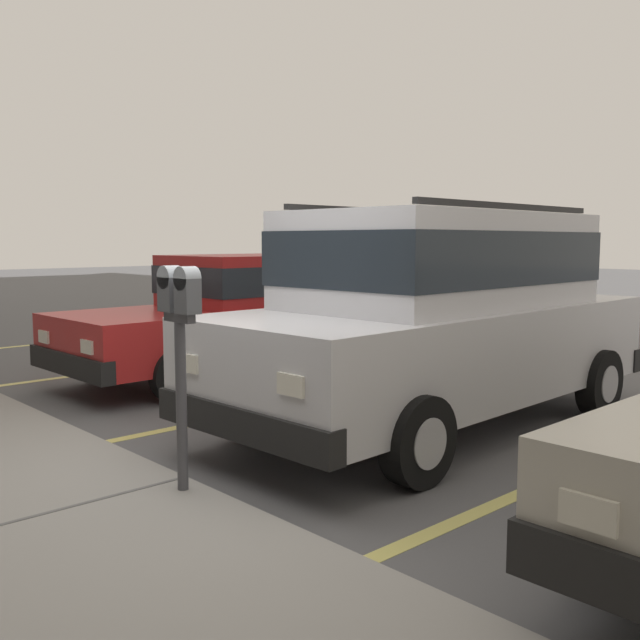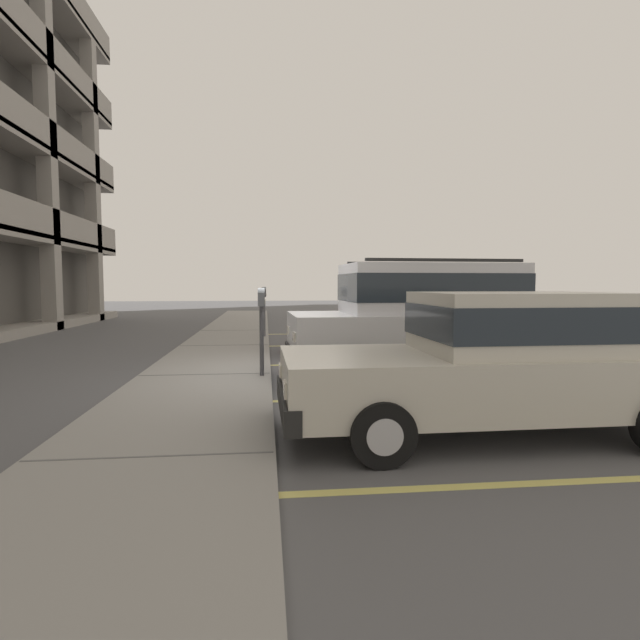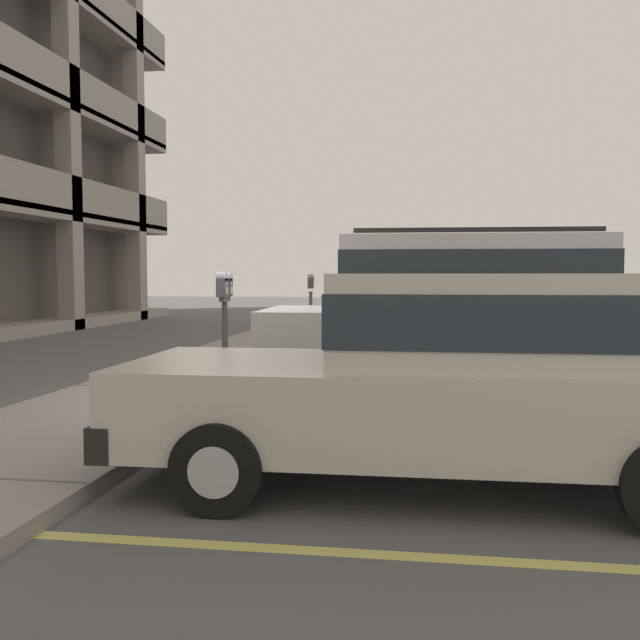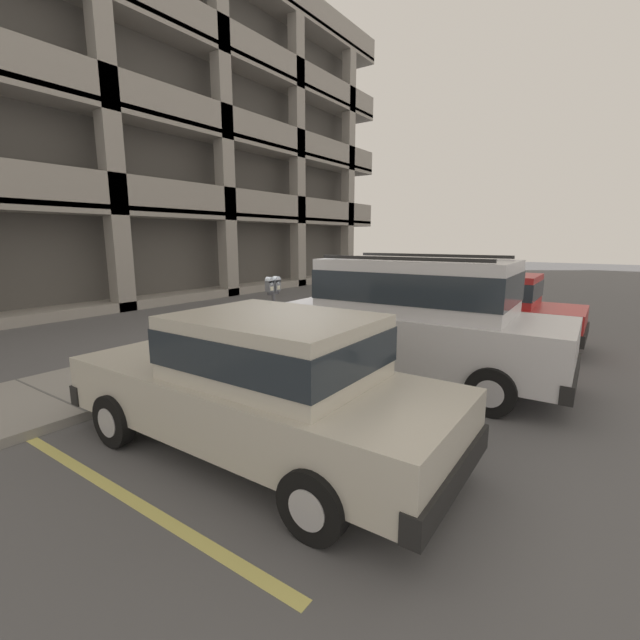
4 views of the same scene
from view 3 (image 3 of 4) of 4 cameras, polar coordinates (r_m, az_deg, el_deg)
The scene contains 8 objects.
ground_plane at distance 8.85m, azimuth -5.02°, elevation -6.68°, with size 80.00×80.00×0.10m.
sidewalk at distance 9.22m, azimuth -12.94°, elevation -5.64°, with size 40.00×2.20×0.12m.
parking_stall_lines at distance 10.15m, azimuth 4.80°, elevation -5.04°, with size 12.51×4.80×0.01m.
silver_suv at distance 8.46m, azimuth 11.70°, elevation 0.55°, with size 2.14×4.84×2.03m.
red_sedan at distance 5.20m, azimuth 10.23°, elevation -4.29°, with size 1.88×4.50×1.54m.
dark_hatchback at distance 11.78m, azimuth 11.54°, elevation 0.10°, with size 1.90×4.51×1.54m.
parking_meter_near at distance 8.62m, azimuth -7.63°, elevation 1.38°, with size 0.35×0.12×1.45m.
parking_meter_far at distance 14.66m, azimuth -0.74°, elevation 1.79°, with size 0.15×0.12×1.43m.
Camera 3 is at (-8.46, -2.05, 1.53)m, focal length 40.00 mm.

